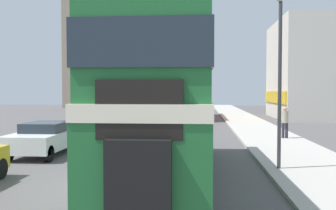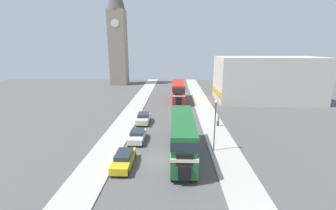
{
  "view_description": "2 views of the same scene",
  "coord_description": "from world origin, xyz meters",
  "px_view_note": "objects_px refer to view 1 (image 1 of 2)",
  "views": [
    {
      "loc": [
        2.85,
        -10.26,
        2.69
      ],
      "look_at": [
        1.86,
        1.11,
        2.26
      ],
      "focal_mm": 40.0,
      "sensor_mm": 36.0,
      "label": 1
    },
    {
      "loc": [
        0.98,
        -21.2,
        11.48
      ],
      "look_at": [
        0.0,
        11.74,
        2.97
      ],
      "focal_mm": 24.0,
      "sensor_mm": 36.0,
      "label": 2
    }
  ],
  "objects_px": {
    "car_parked_mid": "(46,138)",
    "car_parked_far": "(90,122)",
    "church_tower": "(82,3)",
    "street_lamp": "(280,53)",
    "double_decker_bus": "(168,95)",
    "pedestrian_walking": "(285,120)",
    "bus_distant": "(190,93)"
  },
  "relations": [
    {
      "from": "bus_distant",
      "to": "car_parked_far",
      "type": "xyz_separation_m",
      "value": [
        -5.62,
        -14.97,
        -1.67
      ]
    },
    {
      "from": "double_decker_bus",
      "to": "bus_distant",
      "type": "distance_m",
      "value": 25.8
    },
    {
      "from": "car_parked_mid",
      "to": "pedestrian_walking",
      "type": "xyz_separation_m",
      "value": [
        11.12,
        5.57,
        0.37
      ]
    },
    {
      "from": "car_parked_mid",
      "to": "pedestrian_walking",
      "type": "bearing_deg",
      "value": 26.6
    },
    {
      "from": "street_lamp",
      "to": "pedestrian_walking",
      "type": "bearing_deg",
      "value": 76.33
    },
    {
      "from": "car_parked_mid",
      "to": "double_decker_bus",
      "type": "bearing_deg",
      "value": -35.11
    },
    {
      "from": "double_decker_bus",
      "to": "pedestrian_walking",
      "type": "height_order",
      "value": "double_decker_bus"
    },
    {
      "from": "pedestrian_walking",
      "to": "street_lamp",
      "type": "distance_m",
      "value": 8.9
    },
    {
      "from": "car_parked_mid",
      "to": "street_lamp",
      "type": "height_order",
      "value": "street_lamp"
    },
    {
      "from": "car_parked_far",
      "to": "bus_distant",
      "type": "bearing_deg",
      "value": 69.43
    },
    {
      "from": "double_decker_bus",
      "to": "church_tower",
      "type": "height_order",
      "value": "church_tower"
    },
    {
      "from": "car_parked_far",
      "to": "pedestrian_walking",
      "type": "height_order",
      "value": "pedestrian_walking"
    },
    {
      "from": "car_parked_far",
      "to": "church_tower",
      "type": "height_order",
      "value": "church_tower"
    },
    {
      "from": "church_tower",
      "to": "street_lamp",
      "type": "bearing_deg",
      "value": -65.14
    },
    {
      "from": "double_decker_bus",
      "to": "car_parked_far",
      "type": "bearing_deg",
      "value": 117.74
    },
    {
      "from": "bus_distant",
      "to": "car_parked_mid",
      "type": "xyz_separation_m",
      "value": [
        -5.45,
        -21.91,
        -1.74
      ]
    },
    {
      "from": "bus_distant",
      "to": "street_lamp",
      "type": "bearing_deg",
      "value": -81.48
    },
    {
      "from": "bus_distant",
      "to": "church_tower",
      "type": "height_order",
      "value": "church_tower"
    },
    {
      "from": "street_lamp",
      "to": "church_tower",
      "type": "height_order",
      "value": "church_tower"
    },
    {
      "from": "bus_distant",
      "to": "car_parked_mid",
      "type": "height_order",
      "value": "bus_distant"
    },
    {
      "from": "bus_distant",
      "to": "church_tower",
      "type": "relative_size",
      "value": 0.33
    },
    {
      "from": "car_parked_mid",
      "to": "street_lamp",
      "type": "xyz_separation_m",
      "value": [
        9.13,
        -2.62,
        3.23
      ]
    },
    {
      "from": "bus_distant",
      "to": "street_lamp",
      "type": "relative_size",
      "value": 1.87
    },
    {
      "from": "pedestrian_walking",
      "to": "car_parked_far",
      "type": "bearing_deg",
      "value": 173.08
    },
    {
      "from": "bus_distant",
      "to": "street_lamp",
      "type": "distance_m",
      "value": 24.85
    },
    {
      "from": "car_parked_far",
      "to": "street_lamp",
      "type": "relative_size",
      "value": 0.72
    },
    {
      "from": "double_decker_bus",
      "to": "bus_distant",
      "type": "height_order",
      "value": "double_decker_bus"
    },
    {
      "from": "double_decker_bus",
      "to": "pedestrian_walking",
      "type": "xyz_separation_m",
      "value": [
        5.59,
        9.46,
        -1.47
      ]
    },
    {
      "from": "double_decker_bus",
      "to": "car_parked_far",
      "type": "xyz_separation_m",
      "value": [
        -5.7,
        10.83,
        -1.76
      ]
    },
    {
      "from": "pedestrian_walking",
      "to": "street_lamp",
      "type": "height_order",
      "value": "street_lamp"
    },
    {
      "from": "bus_distant",
      "to": "pedestrian_walking",
      "type": "bearing_deg",
      "value": -70.86
    },
    {
      "from": "car_parked_mid",
      "to": "car_parked_far",
      "type": "height_order",
      "value": "car_parked_far"
    }
  ]
}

